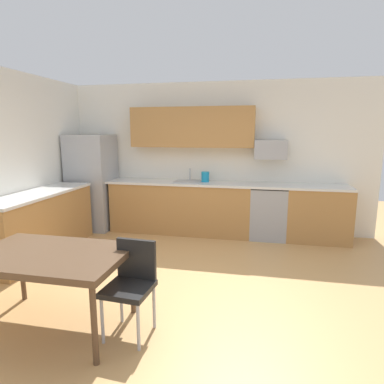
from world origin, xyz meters
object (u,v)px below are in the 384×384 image
object	(u,v)px
refrigerator	(92,182)
chair_near_table	(132,280)
microwave	(271,149)
dining_table	(49,259)
oven_range	(268,212)
kettle	(205,177)

from	to	relation	value
refrigerator	chair_near_table	size ratio (longest dim) A/B	2.08
microwave	dining_table	world-z (taller)	microwave
refrigerator	chair_near_table	world-z (taller)	refrigerator
oven_range	dining_table	bearing A→B (deg)	-122.67
microwave	chair_near_table	size ratio (longest dim) A/B	0.64
refrigerator	oven_range	world-z (taller)	refrigerator
dining_table	chair_near_table	size ratio (longest dim) A/B	1.65
oven_range	kettle	xyz separation A→B (m)	(-1.12, 0.05, 0.56)
oven_range	microwave	size ratio (longest dim) A/B	1.69
oven_range	refrigerator	bearing A→B (deg)	-178.59
dining_table	kettle	bearing A→B (deg)	74.22
oven_range	kettle	bearing A→B (deg)	177.44
oven_range	kettle	size ratio (longest dim) A/B	4.55
microwave	refrigerator	bearing A→B (deg)	-176.83
dining_table	kettle	distance (m)	3.34
dining_table	kettle	xyz separation A→B (m)	(0.90, 3.20, 0.34)
refrigerator	microwave	distance (m)	3.32
dining_table	chair_near_table	bearing A→B (deg)	6.81
chair_near_table	microwave	bearing A→B (deg)	68.24
chair_near_table	kettle	size ratio (longest dim) A/B	4.25
oven_range	microwave	world-z (taller)	microwave
oven_range	microwave	distance (m)	1.08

